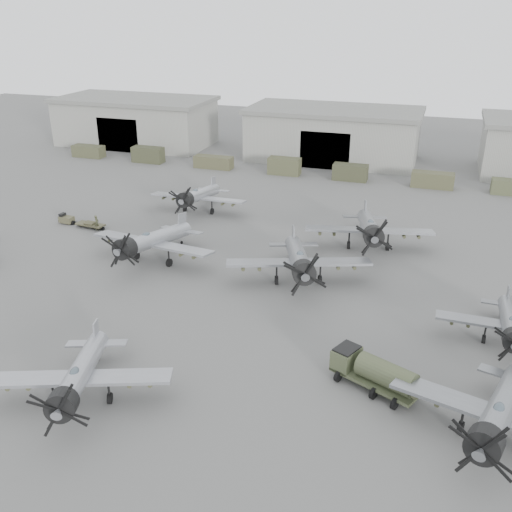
% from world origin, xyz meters
% --- Properties ---
extents(ground, '(220.00, 220.00, 0.00)m').
position_xyz_m(ground, '(0.00, 0.00, 0.00)').
color(ground, '#585856').
rests_on(ground, ground).
extents(hangar_left, '(29.00, 14.80, 8.70)m').
position_xyz_m(hangar_left, '(-38.00, 61.96, 4.37)').
color(hangar_left, gray).
rests_on(hangar_left, ground).
extents(hangar_center, '(29.00, 14.80, 8.70)m').
position_xyz_m(hangar_center, '(0.00, 61.96, 4.37)').
color(hangar_center, gray).
rests_on(hangar_center, ground).
extents(support_truck_0, '(5.60, 2.20, 2.03)m').
position_xyz_m(support_truck_0, '(-41.00, 50.00, 1.01)').
color(support_truck_0, '#40422B').
rests_on(support_truck_0, ground).
extents(support_truck_1, '(5.33, 2.20, 2.61)m').
position_xyz_m(support_truck_1, '(-29.28, 50.00, 1.31)').
color(support_truck_1, '#373925').
rests_on(support_truck_1, ground).
extents(support_truck_2, '(6.35, 2.20, 1.96)m').
position_xyz_m(support_truck_2, '(-17.31, 50.00, 0.98)').
color(support_truck_2, '#46452D').
rests_on(support_truck_2, ground).
extents(support_truck_3, '(5.05, 2.20, 2.64)m').
position_xyz_m(support_truck_3, '(-5.27, 50.00, 1.32)').
color(support_truck_3, '#44452D').
rests_on(support_truck_3, ground).
extents(support_truck_4, '(5.24, 2.20, 2.44)m').
position_xyz_m(support_truck_4, '(5.15, 50.00, 1.22)').
color(support_truck_4, '#373925').
rests_on(support_truck_4, ground).
extents(support_truck_5, '(6.07, 2.20, 2.25)m').
position_xyz_m(support_truck_5, '(17.23, 50.00, 1.12)').
color(support_truck_5, '#46462D').
rests_on(support_truck_5, ground).
extents(aircraft_near_1, '(12.11, 10.93, 4.89)m').
position_xyz_m(aircraft_near_1, '(-2.82, -8.93, 2.22)').
color(aircraft_near_1, '#97999F').
rests_on(aircraft_near_1, ground).
extents(aircraft_near_2, '(13.18, 11.86, 5.25)m').
position_xyz_m(aircraft_near_2, '(23.20, -4.46, 2.39)').
color(aircraft_near_2, gray).
rests_on(aircraft_near_2, ground).
extents(aircraft_mid_1, '(13.70, 12.33, 5.44)m').
position_xyz_m(aircraft_mid_1, '(-9.18, 13.06, 2.48)').
color(aircraft_mid_1, '#97999F').
rests_on(aircraft_mid_1, ground).
extents(aircraft_mid_2, '(13.79, 12.43, 5.55)m').
position_xyz_m(aircraft_mid_2, '(6.50, 13.09, 2.53)').
color(aircraft_mid_2, gray).
rests_on(aircraft_mid_2, ground).
extents(aircraft_mid_3, '(11.11, 10.00, 4.46)m').
position_xyz_m(aircraft_mid_3, '(24.74, 7.56, 2.03)').
color(aircraft_mid_3, gray).
rests_on(aircraft_mid_3, ground).
extents(aircraft_far_0, '(12.51, 11.26, 5.03)m').
position_xyz_m(aircraft_far_0, '(-10.91, 28.94, 2.29)').
color(aircraft_far_0, '#9FA2A8').
rests_on(aircraft_far_0, ground).
extents(aircraft_far_1, '(14.00, 12.60, 5.56)m').
position_xyz_m(aircraft_far_1, '(11.64, 23.68, 2.53)').
color(aircraft_far_1, gray).
rests_on(aircraft_far_1, ground).
extents(fuel_tanker, '(6.63, 4.48, 2.44)m').
position_xyz_m(fuel_tanker, '(15.50, -0.94, 1.40)').
color(fuel_tanker, '#40472E').
rests_on(fuel_tanker, ground).
extents(tug_trailer, '(6.36, 1.83, 1.26)m').
position_xyz_m(tug_trailer, '(-23.25, 20.15, 0.47)').
color(tug_trailer, '#49462F').
rests_on(tug_trailer, ground).
extents(ground_crew, '(0.55, 0.73, 1.82)m').
position_xyz_m(ground_crew, '(-19.87, 19.60, 0.91)').
color(ground_crew, '#42452D').
rests_on(ground_crew, ground).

